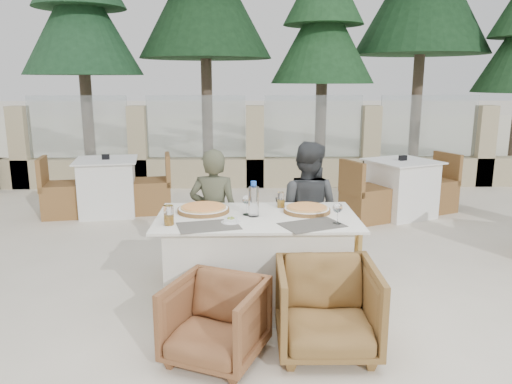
{
  "coord_description": "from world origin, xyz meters",
  "views": [
    {
      "loc": [
        -0.2,
        -3.76,
        1.84
      ],
      "look_at": [
        -0.09,
        0.38,
        0.9
      ],
      "focal_mm": 35.0,
      "sensor_mm": 36.0,
      "label": 1
    }
  ],
  "objects_px": {
    "beer_glass_left": "(169,215)",
    "water_bottle": "(254,199)",
    "wine_glass_corner": "(337,212)",
    "diner_left": "(214,216)",
    "beer_glass_right": "(281,200)",
    "armchair_far_right": "(315,247)",
    "dining_table": "(257,262)",
    "olive_dish": "(231,220)",
    "armchair_far_left": "(213,248)",
    "bg_table_a": "(108,187)",
    "pizza_left": "(203,209)",
    "armchair_near_right": "(327,308)",
    "bg_table_b": "(401,188)",
    "pizza_right": "(307,209)",
    "diner_right": "(306,211)",
    "armchair_near_left": "(215,321)",
    "wine_glass_centre": "(247,204)"
  },
  "relations": [
    {
      "from": "beer_glass_left",
      "to": "bg_table_b",
      "type": "distance_m",
      "value": 4.05
    },
    {
      "from": "beer_glass_left",
      "to": "armchair_near_right",
      "type": "xyz_separation_m",
      "value": [
        1.12,
        -0.49,
        -0.53
      ]
    },
    {
      "from": "water_bottle",
      "to": "armchair_far_left",
      "type": "bearing_deg",
      "value": 119.49
    },
    {
      "from": "pizza_right",
      "to": "beer_glass_right",
      "type": "distance_m",
      "value": 0.26
    },
    {
      "from": "diner_right",
      "to": "bg_table_a",
      "type": "bearing_deg",
      "value": -19.83
    },
    {
      "from": "water_bottle",
      "to": "bg_table_b",
      "type": "xyz_separation_m",
      "value": [
        2.07,
        2.75,
        -0.53
      ]
    },
    {
      "from": "bg_table_a",
      "to": "water_bottle",
      "type": "bearing_deg",
      "value": -66.24
    },
    {
      "from": "wine_glass_centre",
      "to": "beer_glass_right",
      "type": "distance_m",
      "value": 0.37
    },
    {
      "from": "beer_glass_right",
      "to": "armchair_near_right",
      "type": "distance_m",
      "value": 1.14
    },
    {
      "from": "pizza_right",
      "to": "diner_left",
      "type": "distance_m",
      "value": 0.92
    },
    {
      "from": "diner_right",
      "to": "bg_table_a",
      "type": "xyz_separation_m",
      "value": [
        -2.46,
        2.34,
        -0.26
      ]
    },
    {
      "from": "beer_glass_left",
      "to": "diner_right",
      "type": "distance_m",
      "value": 1.42
    },
    {
      "from": "pizza_right",
      "to": "bg_table_a",
      "type": "height_order",
      "value": "pizza_right"
    },
    {
      "from": "dining_table",
      "to": "olive_dish",
      "type": "height_order",
      "value": "olive_dish"
    },
    {
      "from": "wine_glass_corner",
      "to": "armchair_far_right",
      "type": "relative_size",
      "value": 0.28
    },
    {
      "from": "water_bottle",
      "to": "diner_left",
      "type": "bearing_deg",
      "value": 122.21
    },
    {
      "from": "wine_glass_corner",
      "to": "beer_glass_right",
      "type": "bearing_deg",
      "value": 127.42
    },
    {
      "from": "beer_glass_right",
      "to": "armchair_far_right",
      "type": "height_order",
      "value": "beer_glass_right"
    },
    {
      "from": "pizza_left",
      "to": "diner_right",
      "type": "distance_m",
      "value": 1.03
    },
    {
      "from": "dining_table",
      "to": "beer_glass_left",
      "type": "xyz_separation_m",
      "value": [
        -0.67,
        -0.23,
        0.46
      ]
    },
    {
      "from": "olive_dish",
      "to": "diner_right",
      "type": "height_order",
      "value": "diner_right"
    },
    {
      "from": "dining_table",
      "to": "armchair_near_right",
      "type": "bearing_deg",
      "value": -57.27
    },
    {
      "from": "bg_table_b",
      "to": "beer_glass_right",
      "type": "bearing_deg",
      "value": -150.79
    },
    {
      "from": "wine_glass_corner",
      "to": "beer_glass_right",
      "type": "relative_size",
      "value": 1.39
    },
    {
      "from": "armchair_far_right",
      "to": "armchair_far_left",
      "type": "bearing_deg",
      "value": -18.09
    },
    {
      "from": "olive_dish",
      "to": "armchair_far_left",
      "type": "distance_m",
      "value": 1.01
    },
    {
      "from": "wine_glass_corner",
      "to": "bg_table_b",
      "type": "xyz_separation_m",
      "value": [
        1.44,
        2.98,
        -0.48
      ]
    },
    {
      "from": "bg_table_a",
      "to": "bg_table_b",
      "type": "xyz_separation_m",
      "value": [
        4.03,
        -0.2,
        0.0
      ]
    },
    {
      "from": "armchair_near_left",
      "to": "armchair_near_right",
      "type": "bearing_deg",
      "value": 30.39
    },
    {
      "from": "dining_table",
      "to": "armchair_near_left",
      "type": "height_order",
      "value": "dining_table"
    },
    {
      "from": "armchair_far_left",
      "to": "pizza_left",
      "type": "bearing_deg",
      "value": 80.77
    },
    {
      "from": "pizza_right",
      "to": "bg_table_a",
      "type": "xyz_separation_m",
      "value": [
        -2.4,
        2.83,
        -0.41
      ]
    },
    {
      "from": "pizza_left",
      "to": "bg_table_b",
      "type": "distance_m",
      "value": 3.62
    },
    {
      "from": "dining_table",
      "to": "bg_table_a",
      "type": "distance_m",
      "value": 3.55
    },
    {
      "from": "dining_table",
      "to": "bg_table_b",
      "type": "xyz_separation_m",
      "value": [
        2.04,
        2.75,
        0.0
      ]
    },
    {
      "from": "beer_glass_left",
      "to": "water_bottle",
      "type": "bearing_deg",
      "value": 19.39
    },
    {
      "from": "water_bottle",
      "to": "wine_glass_centre",
      "type": "distance_m",
      "value": 0.08
    },
    {
      "from": "water_bottle",
      "to": "beer_glass_left",
      "type": "relative_size",
      "value": 1.91
    },
    {
      "from": "water_bottle",
      "to": "beer_glass_right",
      "type": "distance_m",
      "value": 0.37
    },
    {
      "from": "water_bottle",
      "to": "bg_table_a",
      "type": "bearing_deg",
      "value": 123.62
    },
    {
      "from": "pizza_right",
      "to": "armchair_far_left",
      "type": "height_order",
      "value": "pizza_right"
    },
    {
      "from": "olive_dish",
      "to": "armchair_near_right",
      "type": "distance_m",
      "value": 0.97
    },
    {
      "from": "wine_glass_corner",
      "to": "armchair_near_right",
      "type": "xyz_separation_m",
      "value": [
        -0.14,
        -0.48,
        -0.55
      ]
    },
    {
      "from": "wine_glass_centre",
      "to": "bg_table_a",
      "type": "height_order",
      "value": "wine_glass_centre"
    },
    {
      "from": "dining_table",
      "to": "armchair_far_right",
      "type": "bearing_deg",
      "value": 46.46
    },
    {
      "from": "wine_glass_corner",
      "to": "diner_left",
      "type": "height_order",
      "value": "diner_left"
    },
    {
      "from": "beer_glass_right",
      "to": "armchair_far_right",
      "type": "relative_size",
      "value": 0.2
    },
    {
      "from": "armchair_far_left",
      "to": "armchair_far_right",
      "type": "distance_m",
      "value": 0.97
    },
    {
      "from": "beer_glass_left",
      "to": "olive_dish",
      "type": "height_order",
      "value": "beer_glass_left"
    },
    {
      "from": "beer_glass_right",
      "to": "armchair_far_right",
      "type": "distance_m",
      "value": 0.72
    }
  ]
}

